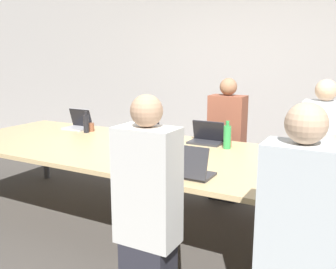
{
  "coord_description": "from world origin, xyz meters",
  "views": [
    {
      "loc": [
        1.65,
        -2.96,
        1.65
      ],
      "look_at": [
        -0.01,
        0.1,
        0.92
      ],
      "focal_mm": 40.0,
      "sensor_mm": 36.0,
      "label": 1
    }
  ],
  "objects": [
    {
      "name": "laptop_near_right",
      "position": [
        1.41,
        -0.57,
        0.84
      ],
      "size": [
        0.34,
        0.27,
        0.26
      ],
      "rotation": [
        0.0,
        0.0,
        3.14
      ],
      "color": "#333338",
      "rests_on": "conference_table"
    },
    {
      "name": "laptop_far_center",
      "position": [
        0.2,
        0.55,
        0.83
      ],
      "size": [
        0.35,
        0.22,
        0.22
      ],
      "color": "#333338",
      "rests_on": "conference_table"
    },
    {
      "name": "laptop_far_right",
      "position": [
        1.27,
        0.59,
        0.83
      ],
      "size": [
        0.32,
        0.22,
        0.22
      ],
      "color": "silver",
      "rests_on": "conference_table"
    },
    {
      "name": "cup_near_midright",
      "position": [
        0.29,
        -0.55,
        0.82
      ],
      "size": [
        0.08,
        0.08,
        0.1
      ],
      "color": "#232328",
      "rests_on": "conference_table"
    },
    {
      "name": "laptop_far_left",
      "position": [
        -1.49,
        0.53,
        0.84
      ],
      "size": [
        0.32,
        0.24,
        0.25
      ],
      "color": "#B7B7BC",
      "rests_on": "conference_table"
    },
    {
      "name": "laptop_near_midright",
      "position": [
        0.53,
        -0.56,
        0.84
      ],
      "size": [
        0.33,
        0.25,
        0.25
      ],
      "rotation": [
        0.0,
        0.0,
        3.14
      ],
      "color": "#333338",
      "rests_on": "conference_table"
    },
    {
      "name": "notebook",
      "position": [
        -0.19,
        -0.0,
        0.78
      ],
      "size": [
        0.2,
        0.2,
        0.02
      ],
      "rotation": [
        0.0,
        0.0,
        0.12
      ],
      "color": "maroon",
      "rests_on": "conference_table"
    },
    {
      "name": "bottle_far_left",
      "position": [
        -1.25,
        0.37,
        0.88
      ],
      "size": [
        0.06,
        0.06,
        0.25
      ],
      "color": "black",
      "rests_on": "conference_table"
    },
    {
      "name": "bottle_far_center",
      "position": [
        0.47,
        0.41,
        0.89
      ],
      "size": [
        0.07,
        0.07,
        0.27
      ],
      "color": "green",
      "rests_on": "conference_table"
    },
    {
      "name": "cup_far_left",
      "position": [
        -1.25,
        0.46,
        0.82
      ],
      "size": [
        0.08,
        0.08,
        0.1
      ],
      "color": "brown",
      "rests_on": "conference_table"
    },
    {
      "name": "curtain_wall",
      "position": [
        0.0,
        2.49,
        1.4
      ],
      "size": [
        12.0,
        0.06,
        2.8
      ],
      "color": "#BCB7B2",
      "rests_on": "ground_plane"
    },
    {
      "name": "stapler",
      "position": [
        0.2,
        -0.09,
        0.79
      ],
      "size": [
        0.06,
        0.15,
        0.05
      ],
      "rotation": [
        0.0,
        0.0,
        -0.11
      ],
      "color": "black",
      "rests_on": "conference_table"
    },
    {
      "name": "person_near_midright",
      "position": [
        0.45,
        -1.03,
        0.69
      ],
      "size": [
        0.4,
        0.24,
        1.42
      ],
      "rotation": [
        0.0,
        0.0,
        3.14
      ],
      "color": "#2D2D38",
      "rests_on": "ground_plane"
    },
    {
      "name": "person_far_center",
      "position": [
        0.25,
        1.04,
        0.68
      ],
      "size": [
        0.4,
        0.24,
        1.41
      ],
      "color": "#2D2D38",
      "rests_on": "ground_plane"
    },
    {
      "name": "ground_plane",
      "position": [
        0.0,
        0.0,
        0.0
      ],
      "size": [
        24.0,
        24.0,
        0.0
      ],
      "primitive_type": "plane",
      "color": "#4C4742"
    },
    {
      "name": "laptop_far_midleft",
      "position": [
        -0.59,
        0.64,
        0.83
      ],
      "size": [
        0.33,
        0.23,
        0.23
      ],
      "color": "#B7B7BC",
      "rests_on": "conference_table"
    },
    {
      "name": "person_far_right",
      "position": [
        1.27,
        0.98,
        0.7
      ],
      "size": [
        0.4,
        0.24,
        1.43
      ],
      "color": "#2D2D38",
      "rests_on": "ground_plane"
    },
    {
      "name": "cup_far_center",
      "position": [
        0.46,
        0.48,
        0.82
      ],
      "size": [
        0.07,
        0.07,
        0.1
      ],
      "color": "brown",
      "rests_on": "conference_table"
    },
    {
      "name": "conference_table",
      "position": [
        0.0,
        0.0,
        0.72
      ],
      "size": [
        4.71,
        1.53,
        0.77
      ],
      "color": "#D6B77F",
      "rests_on": "ground_plane"
    },
    {
      "name": "person_near_right",
      "position": [
        1.39,
        -1.04,
        0.69
      ],
      "size": [
        0.4,
        0.24,
        1.43
      ],
      "rotation": [
        0.0,
        0.0,
        3.14
      ],
      "color": "#2D2D38",
      "rests_on": "ground_plane"
    }
  ]
}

